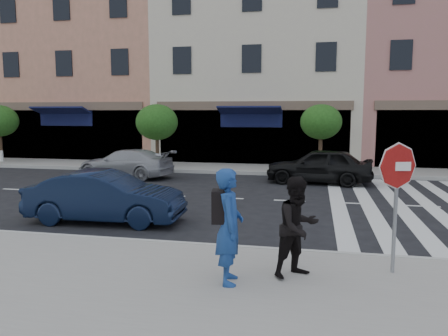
# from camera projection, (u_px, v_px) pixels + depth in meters

# --- Properties ---
(ground) EXTENTS (120.00, 120.00, 0.00)m
(ground) POSITION_uv_depth(u_px,v_px,m) (196.00, 230.00, 10.52)
(ground) COLOR black
(ground) RESTS_ON ground
(sidewalk_near) EXTENTS (60.00, 4.50, 0.15)m
(sidewalk_near) POSITION_uv_depth(u_px,v_px,m) (133.00, 288.00, 6.87)
(sidewalk_near) COLOR gray
(sidewalk_near) RESTS_ON ground
(sidewalk_far) EXTENTS (60.00, 3.00, 0.15)m
(sidewalk_far) POSITION_uv_depth(u_px,v_px,m) (257.00, 169.00, 21.19)
(sidewalk_far) COLOR gray
(sidewalk_far) RESTS_ON ground
(building_west_mid) EXTENTS (10.00, 9.00, 14.00)m
(building_west_mid) POSITION_uv_depth(u_px,v_px,m) (102.00, 47.00, 28.36)
(building_west_mid) COLOR tan
(building_west_mid) RESTS_ON ground
(building_centre) EXTENTS (11.00, 9.00, 11.00)m
(building_centre) POSITION_uv_depth(u_px,v_px,m) (262.00, 67.00, 26.42)
(building_centre) COLOR beige
(building_centre) RESTS_ON ground
(street_tree_wb) EXTENTS (2.10, 2.10, 3.06)m
(street_tree_wb) POSITION_uv_depth(u_px,v_px,m) (157.00, 122.00, 21.73)
(street_tree_wb) COLOR #473323
(street_tree_wb) RESTS_ON sidewalk_far
(street_tree_c) EXTENTS (1.90, 1.90, 3.04)m
(street_tree_c) POSITION_uv_depth(u_px,v_px,m) (321.00, 122.00, 20.09)
(street_tree_c) COLOR #473323
(street_tree_c) RESTS_ON sidewalk_far
(stop_sign) EXTENTS (0.76, 0.20, 2.20)m
(stop_sign) POSITION_uv_depth(u_px,v_px,m) (397.00, 178.00, 7.14)
(stop_sign) COLOR gray
(stop_sign) RESTS_ON sidewalk_near
(photographer) EXTENTS (0.54, 0.73, 1.83)m
(photographer) POSITION_uv_depth(u_px,v_px,m) (229.00, 226.00, 6.82)
(photographer) COLOR navy
(photographer) RESTS_ON sidewalk_near
(walker) EXTENTS (1.02, 1.01, 1.66)m
(walker) POSITION_uv_depth(u_px,v_px,m) (298.00, 227.00, 7.10)
(walker) COLOR black
(walker) RESTS_ON sidewalk_near
(car_near_mid) EXTENTS (4.06, 1.58, 1.32)m
(car_near_mid) POSITION_uv_depth(u_px,v_px,m) (105.00, 197.00, 11.24)
(car_near_mid) COLOR black
(car_near_mid) RESTS_ON ground
(car_far_left) EXTENTS (4.42, 2.23, 1.23)m
(car_far_left) POSITION_uv_depth(u_px,v_px,m) (125.00, 163.00, 18.90)
(car_far_left) COLOR #97979C
(car_far_left) RESTS_ON ground
(car_far_mid) EXTENTS (4.27, 2.00, 1.41)m
(car_far_mid) POSITION_uv_depth(u_px,v_px,m) (319.00, 166.00, 17.36)
(car_far_mid) COLOR black
(car_far_mid) RESTS_ON ground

